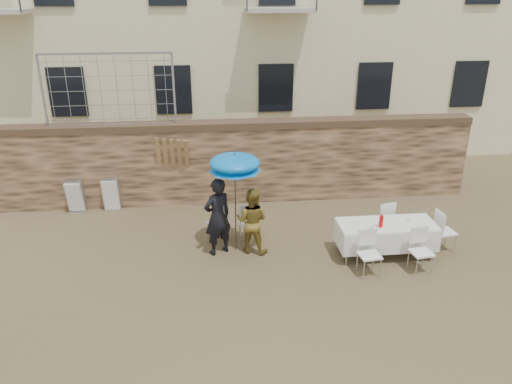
{
  "coord_description": "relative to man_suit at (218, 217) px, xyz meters",
  "views": [
    {
      "loc": [
        -0.58,
        -7.69,
        5.61
      ],
      "look_at": [
        0.4,
        2.2,
        1.4
      ],
      "focal_mm": 35.0,
      "sensor_mm": 36.0,
      "label": 1
    }
  ],
  "objects": [
    {
      "name": "table_chair_front_right",
      "position": [
        4.15,
        -1.21,
        -0.41
      ],
      "size": [
        0.54,
        0.54,
        0.96
      ],
      "primitive_type": null,
      "rotation": [
        0.0,
        0.0,
        0.14
      ],
      "color": "white",
      "rests_on": "ground"
    },
    {
      "name": "table_chair_front_left",
      "position": [
        3.05,
        -1.21,
        -0.41
      ],
      "size": [
        0.53,
        0.53,
        0.96
      ],
      "primitive_type": null,
      "rotation": [
        0.0,
        0.0,
        0.12
      ],
      "color": "white",
      "rests_on": "ground"
    },
    {
      "name": "woman_dress",
      "position": [
        0.75,
        0.0,
        -0.14
      ],
      "size": [
        0.89,
        0.8,
        1.51
      ],
      "primitive_type": "imported",
      "rotation": [
        0.0,
        0.0,
        2.76
      ],
      "color": "#AA8934",
      "rests_on": "ground"
    },
    {
      "name": "soda_bottle",
      "position": [
        3.45,
        -0.61,
        0.02
      ],
      "size": [
        0.09,
        0.09,
        0.26
      ],
      "primitive_type": "cylinder",
      "color": "red",
      "rests_on": "banquet_table"
    },
    {
      "name": "wood_planks",
      "position": [
        -1.13,
        2.69,
        0.11
      ],
      "size": [
        0.7,
        0.2,
        2.0
      ],
      "primitive_type": null,
      "color": "#A37749",
      "rests_on": "ground"
    },
    {
      "name": "couple_chair_right",
      "position": [
        0.7,
        0.55,
        -0.41
      ],
      "size": [
        0.48,
        0.48,
        0.96
      ],
      "primitive_type": null,
      "rotation": [
        0.0,
        0.0,
        3.15
      ],
      "color": "white",
      "rests_on": "ground"
    },
    {
      "name": "chair_stack_left",
      "position": [
        -3.63,
        2.62,
        -0.43
      ],
      "size": [
        0.46,
        0.4,
        0.92
      ],
      "primitive_type": null,
      "color": "white",
      "rests_on": "ground"
    },
    {
      "name": "ground",
      "position": [
        0.45,
        -2.11,
        -0.89
      ],
      "size": [
        80.0,
        80.0,
        0.0
      ],
      "primitive_type": "plane",
      "color": "brown",
      "rests_on": "ground"
    },
    {
      "name": "chair_stack_right",
      "position": [
        -2.73,
        2.62,
        -0.43
      ],
      "size": [
        0.46,
        0.32,
        0.92
      ],
      "primitive_type": null,
      "color": "white",
      "rests_on": "ground"
    },
    {
      "name": "table_chair_back",
      "position": [
        3.85,
        0.34,
        -0.41
      ],
      "size": [
        0.57,
        0.57,
        0.96
      ],
      "primitive_type": null,
      "rotation": [
        0.0,
        0.0,
        3.35
      ],
      "color": "white",
      "rests_on": "ground"
    },
    {
      "name": "couple_chair_left",
      "position": [
        0.0,
        0.55,
        -0.41
      ],
      "size": [
        0.63,
        0.63,
        0.96
      ],
      "primitive_type": null,
      "rotation": [
        0.0,
        0.0,
        3.54
      ],
      "color": "white",
      "rests_on": "ground"
    },
    {
      "name": "stone_wall",
      "position": [
        0.45,
        2.89,
        0.21
      ],
      "size": [
        13.0,
        0.5,
        2.2
      ],
      "primitive_type": "cube",
      "color": "brown",
      "rests_on": "ground"
    },
    {
      "name": "chain_link_fence",
      "position": [
        -2.55,
        2.89,
        2.21
      ],
      "size": [
        3.2,
        0.06,
        1.8
      ],
      "primitive_type": null,
      "color": "gray",
      "rests_on": "stone_wall"
    },
    {
      "name": "banquet_table",
      "position": [
        3.65,
        -0.46,
        -0.16
      ],
      "size": [
        2.1,
        0.85,
        0.78
      ],
      "color": "white",
      "rests_on": "ground"
    },
    {
      "name": "man_suit",
      "position": [
        0.0,
        0.0,
        0.0
      ],
      "size": [
        0.77,
        0.69,
        1.78
      ],
      "primitive_type": "imported",
      "rotation": [
        0.0,
        0.0,
        3.65
      ],
      "color": "black",
      "rests_on": "ground"
    },
    {
      "name": "table_chair_side",
      "position": [
        5.05,
        -0.36,
        -0.41
      ],
      "size": [
        0.54,
        0.54,
        0.96
      ],
      "primitive_type": null,
      "rotation": [
        0.0,
        0.0,
        1.7
      ],
      "color": "white",
      "rests_on": "ground"
    },
    {
      "name": "umbrella",
      "position": [
        0.4,
        0.1,
        1.13
      ],
      "size": [
        1.13,
        1.13,
        2.13
      ],
      "color": "#3F3F44",
      "rests_on": "ground"
    }
  ]
}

